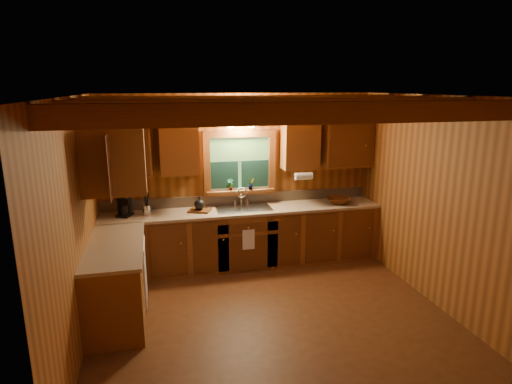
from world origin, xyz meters
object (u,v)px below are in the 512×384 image
object	(u,v)px
coffee_maker	(124,205)
cutting_board	(200,211)
wicker_basket	(339,200)
sink	(244,211)

from	to	relation	value
coffee_maker	cutting_board	bearing A→B (deg)	21.80
coffee_maker	wicker_basket	xyz separation A→B (m)	(3.24, -0.12, -0.11)
coffee_maker	cutting_board	size ratio (longest dim) A/B	1.04
cutting_board	wicker_basket	distance (m)	2.18
coffee_maker	wicker_basket	world-z (taller)	coffee_maker
sink	wicker_basket	xyz separation A→B (m)	(1.52, -0.07, 0.09)
sink	coffee_maker	world-z (taller)	coffee_maker
cutting_board	coffee_maker	bearing A→B (deg)	-160.28
sink	coffee_maker	distance (m)	1.74
coffee_maker	wicker_basket	distance (m)	3.25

